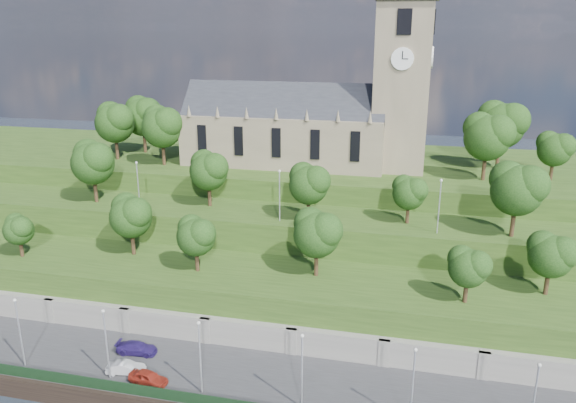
% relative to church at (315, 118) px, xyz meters
% --- Properties ---
extents(promenade, '(160.00, 12.00, 2.00)m').
position_rel_church_xyz_m(promenade, '(-0.79, -39.98, -21.52)').
color(promenade, '#2D2D30').
rests_on(promenade, ground).
extents(fence, '(160.00, 0.10, 1.20)m').
position_rel_church_xyz_m(fence, '(-0.79, -45.38, -19.92)').
color(fence, black).
rests_on(fence, promenade).
extents(retaining_wall, '(160.00, 2.10, 5.00)m').
position_rel_church_xyz_m(retaining_wall, '(-0.79, -34.01, -20.02)').
color(retaining_wall, slate).
rests_on(retaining_wall, ground).
extents(embankment_lower, '(160.00, 12.00, 8.00)m').
position_rel_church_xyz_m(embankment_lower, '(-0.79, -27.98, -18.52)').
color(embankment_lower, '#274115').
rests_on(embankment_lower, ground).
extents(embankment_upper, '(160.00, 10.00, 12.00)m').
position_rel_church_xyz_m(embankment_upper, '(-0.79, -16.98, -16.52)').
color(embankment_upper, '#274115').
rests_on(embankment_upper, ground).
extents(hilltop, '(160.00, 32.00, 15.00)m').
position_rel_church_xyz_m(hilltop, '(-0.79, 4.02, -15.02)').
color(hilltop, '#274115').
rests_on(hilltop, ground).
extents(church, '(38.60, 12.35, 27.60)m').
position_rel_church_xyz_m(church, '(0.00, 0.00, 0.00)').
color(church, '#6F634E').
rests_on(church, hilltop).
extents(trees_lower, '(68.36, 8.79, 8.22)m').
position_rel_church_xyz_m(trees_lower, '(0.59, -27.46, -9.51)').
color(trees_lower, '#302012').
rests_on(trees_lower, embankment_lower).
extents(trees_upper, '(63.44, 8.74, 9.17)m').
position_rel_church_xyz_m(trees_upper, '(-0.23, -17.97, -4.80)').
color(trees_upper, '#302012').
rests_on(trees_upper, embankment_upper).
extents(trees_hilltop, '(74.30, 16.73, 10.55)m').
position_rel_church_xyz_m(trees_hilltop, '(-1.65, -1.24, -0.91)').
color(trees_hilltop, '#302012').
rests_on(trees_hilltop, hilltop).
extents(lamp_posts_promenade, '(60.36, 0.36, 7.81)m').
position_rel_church_xyz_m(lamp_posts_promenade, '(-2.79, -43.48, -16.01)').
color(lamp_posts_promenade, '#B2B2B7').
rests_on(lamp_posts_promenade, promenade).
extents(lamp_posts_upper, '(40.36, 0.36, 6.91)m').
position_rel_church_xyz_m(lamp_posts_upper, '(-0.79, -19.98, -6.48)').
color(lamp_posts_upper, '#B2B2B7').
rests_on(lamp_posts_upper, embankment_upper).
extents(car_left, '(4.32, 2.28, 1.40)m').
position_rel_church_xyz_m(car_left, '(-8.52, -43.45, -19.82)').
color(car_left, maroon).
rests_on(car_left, promenade).
extents(car_middle, '(4.11, 2.08, 1.29)m').
position_rel_church_xyz_m(car_middle, '(-11.62, -42.32, -19.88)').
color(car_middle, '#9D9CA1').
rests_on(car_middle, promenade).
extents(car_right, '(4.62, 2.18, 1.30)m').
position_rel_church_xyz_m(car_right, '(-12.30, -38.67, -19.87)').
color(car_right, '#261856').
rests_on(car_right, promenade).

